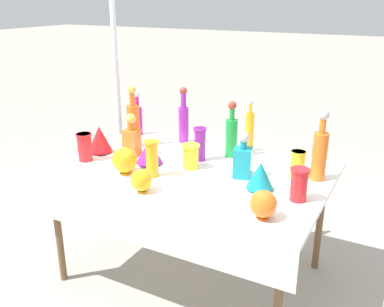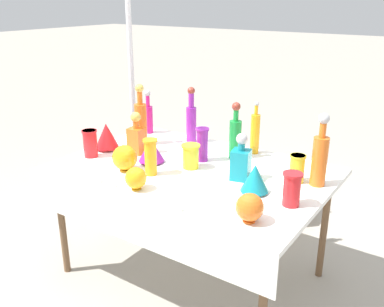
{
  "view_description": "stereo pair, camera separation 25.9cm",
  "coord_description": "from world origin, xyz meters",
  "px_view_note": "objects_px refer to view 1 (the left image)",
  "views": [
    {
      "loc": [
        1.14,
        -2.15,
        1.76
      ],
      "look_at": [
        0.0,
        0.0,
        0.86
      ],
      "focal_mm": 40.0,
      "sensor_mm": 36.0,
      "label": 1
    },
    {
      "loc": [
        1.37,
        -2.01,
        1.76
      ],
      "look_at": [
        0.0,
        0.0,
        0.86
      ],
      "focal_mm": 40.0,
      "sensor_mm": 36.0,
      "label": 2
    }
  ],
  "objects_px": {
    "round_bowl_0": "(125,160)",
    "cardboard_box_behind_left": "(268,192)",
    "slender_vase_2": "(85,146)",
    "round_bowl_1": "(263,204)",
    "tall_bottle_5": "(320,151)",
    "tall_bottle_3": "(184,120)",
    "tall_bottle_4": "(249,131)",
    "slender_vase_5": "(298,163)",
    "square_decanter_1": "(132,138)",
    "fluted_vase_2": "(149,152)",
    "slender_vase_4": "(190,155)",
    "tall_bottle_2": "(138,118)",
    "tall_bottle_0": "(133,122)",
    "slender_vase_0": "(152,157)",
    "fluted_vase_0": "(260,175)",
    "round_bowl_2": "(141,180)",
    "slender_vase_3": "(299,183)",
    "tall_bottle_1": "(231,134)",
    "square_decanter_0": "(243,159)",
    "slender_vase_1": "(200,143)",
    "canopy_pole": "(118,104)",
    "fluted_vase_1": "(100,139)"
  },
  "relations": [
    {
      "from": "tall_bottle_0",
      "to": "square_decanter_1",
      "type": "relative_size",
      "value": 1.52
    },
    {
      "from": "tall_bottle_1",
      "to": "round_bowl_1",
      "type": "bearing_deg",
      "value": -56.54
    },
    {
      "from": "round_bowl_0",
      "to": "round_bowl_1",
      "type": "distance_m",
      "value": 0.92
    },
    {
      "from": "tall_bottle_5",
      "to": "fluted_vase_0",
      "type": "relative_size",
      "value": 2.59
    },
    {
      "from": "slender_vase_5",
      "to": "cardboard_box_behind_left",
      "type": "bearing_deg",
      "value": 115.54
    },
    {
      "from": "slender_vase_1",
      "to": "cardboard_box_behind_left",
      "type": "xyz_separation_m",
      "value": [
        0.18,
        0.96,
        -0.71
      ]
    },
    {
      "from": "tall_bottle_3",
      "to": "tall_bottle_4",
      "type": "height_order",
      "value": "tall_bottle_3"
    },
    {
      "from": "slender_vase_2",
      "to": "slender_vase_0",
      "type": "bearing_deg",
      "value": -1.3
    },
    {
      "from": "square_decanter_1",
      "to": "tall_bottle_1",
      "type": "bearing_deg",
      "value": 26.57
    },
    {
      "from": "tall_bottle_0",
      "to": "slender_vase_1",
      "type": "distance_m",
      "value": 0.54
    },
    {
      "from": "tall_bottle_2",
      "to": "slender_vase_4",
      "type": "height_order",
      "value": "tall_bottle_2"
    },
    {
      "from": "tall_bottle_3",
      "to": "cardboard_box_behind_left",
      "type": "distance_m",
      "value": 1.12
    },
    {
      "from": "fluted_vase_1",
      "to": "fluted_vase_2",
      "type": "height_order",
      "value": "fluted_vase_1"
    },
    {
      "from": "fluted_vase_0",
      "to": "slender_vase_1",
      "type": "bearing_deg",
      "value": 153.71
    },
    {
      "from": "tall_bottle_3",
      "to": "tall_bottle_5",
      "type": "distance_m",
      "value": 1.04
    },
    {
      "from": "slender_vase_5",
      "to": "tall_bottle_4",
      "type": "bearing_deg",
      "value": 144.17
    },
    {
      "from": "tall_bottle_5",
      "to": "cardboard_box_behind_left",
      "type": "xyz_separation_m",
      "value": [
        -0.56,
        0.91,
        -0.76
      ]
    },
    {
      "from": "square_decanter_0",
      "to": "fluted_vase_0",
      "type": "height_order",
      "value": "square_decanter_0"
    },
    {
      "from": "slender_vase_3",
      "to": "round_bowl_1",
      "type": "distance_m",
      "value": 0.29
    },
    {
      "from": "slender_vase_1",
      "to": "fluted_vase_0",
      "type": "distance_m",
      "value": 0.55
    },
    {
      "from": "tall_bottle_5",
      "to": "square_decanter_0",
      "type": "bearing_deg",
      "value": -156.87
    },
    {
      "from": "square_decanter_0",
      "to": "tall_bottle_2",
      "type": "bearing_deg",
      "value": 158.68
    },
    {
      "from": "tall_bottle_4",
      "to": "slender_vase_3",
      "type": "distance_m",
      "value": 0.78
    },
    {
      "from": "square_decanter_1",
      "to": "slender_vase_4",
      "type": "distance_m",
      "value": 0.45
    },
    {
      "from": "tall_bottle_0",
      "to": "tall_bottle_3",
      "type": "height_order",
      "value": "tall_bottle_0"
    },
    {
      "from": "tall_bottle_0",
      "to": "round_bowl_2",
      "type": "xyz_separation_m",
      "value": [
        0.48,
        -0.6,
        -0.11
      ]
    },
    {
      "from": "slender_vase_2",
      "to": "round_bowl_1",
      "type": "distance_m",
      "value": 1.28
    },
    {
      "from": "tall_bottle_1",
      "to": "slender_vase_0",
      "type": "bearing_deg",
      "value": -117.71
    },
    {
      "from": "tall_bottle_1",
      "to": "canopy_pole",
      "type": "bearing_deg",
      "value": 165.19
    },
    {
      "from": "tall_bottle_4",
      "to": "round_bowl_0",
      "type": "xyz_separation_m",
      "value": [
        -0.51,
        -0.72,
        -0.06
      ]
    },
    {
      "from": "tall_bottle_0",
      "to": "tall_bottle_4",
      "type": "bearing_deg",
      "value": 20.72
    },
    {
      "from": "round_bowl_1",
      "to": "slender_vase_5",
      "type": "bearing_deg",
      "value": 88.78
    },
    {
      "from": "fluted_vase_0",
      "to": "slender_vase_3",
      "type": "bearing_deg",
      "value": -7.92
    },
    {
      "from": "tall_bottle_4",
      "to": "slender_vase_5",
      "type": "xyz_separation_m",
      "value": [
        0.41,
        -0.3,
        -0.06
      ]
    },
    {
      "from": "slender_vase_4",
      "to": "fluted_vase_1",
      "type": "height_order",
      "value": "fluted_vase_1"
    },
    {
      "from": "tall_bottle_3",
      "to": "round_bowl_0",
      "type": "xyz_separation_m",
      "value": [
        -0.02,
        -0.68,
        -0.08
      ]
    },
    {
      "from": "round_bowl_0",
      "to": "cardboard_box_behind_left",
      "type": "distance_m",
      "value": 1.59
    },
    {
      "from": "slender_vase_3",
      "to": "cardboard_box_behind_left",
      "type": "distance_m",
      "value": 1.51
    },
    {
      "from": "round_bowl_1",
      "to": "fluted_vase_2",
      "type": "bearing_deg",
      "value": 158.71
    },
    {
      "from": "tall_bottle_5",
      "to": "slender_vase_4",
      "type": "relative_size",
      "value": 2.76
    },
    {
      "from": "square_decanter_1",
      "to": "cardboard_box_behind_left",
      "type": "height_order",
      "value": "square_decanter_1"
    },
    {
      "from": "slender_vase_5",
      "to": "fluted_vase_2",
      "type": "height_order",
      "value": "slender_vase_5"
    },
    {
      "from": "tall_bottle_3",
      "to": "square_decanter_0",
      "type": "xyz_separation_m",
      "value": [
        0.61,
        -0.4,
        -0.06
      ]
    },
    {
      "from": "tall_bottle_5",
      "to": "fluted_vase_2",
      "type": "xyz_separation_m",
      "value": [
        -0.99,
        -0.25,
        -0.09
      ]
    },
    {
      "from": "tall_bottle_1",
      "to": "square_decanter_0",
      "type": "distance_m",
      "value": 0.35
    },
    {
      "from": "tall_bottle_0",
      "to": "round_bowl_1",
      "type": "bearing_deg",
      "value": -26.59
    },
    {
      "from": "slender_vase_1",
      "to": "fluted_vase_1",
      "type": "xyz_separation_m",
      "value": [
        -0.66,
        -0.18,
        -0.02
      ]
    },
    {
      "from": "slender_vase_3",
      "to": "round_bowl_0",
      "type": "xyz_separation_m",
      "value": [
        -1.01,
        -0.13,
        -0.01
      ]
    },
    {
      "from": "canopy_pole",
      "to": "slender_vase_4",
      "type": "bearing_deg",
      "value": -31.19
    },
    {
      "from": "slender_vase_4",
      "to": "canopy_pole",
      "type": "height_order",
      "value": "canopy_pole"
    }
  ]
}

